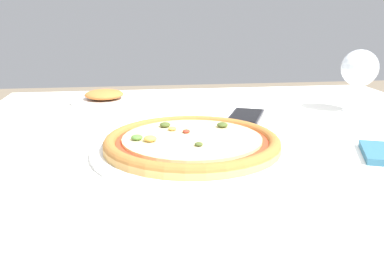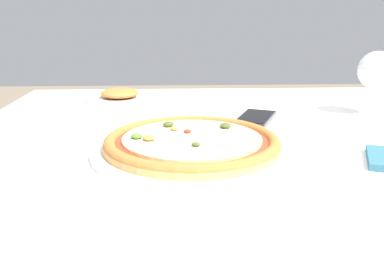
{
  "view_description": "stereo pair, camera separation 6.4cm",
  "coord_description": "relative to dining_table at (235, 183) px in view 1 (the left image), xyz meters",
  "views": [
    {
      "loc": [
        -0.19,
        -0.77,
        0.99
      ],
      "look_at": [
        -0.09,
        -0.06,
        0.78
      ],
      "focal_mm": 40.0,
      "sensor_mm": 36.0,
      "label": 1
    },
    {
      "loc": [
        -0.12,
        -0.78,
        0.99
      ],
      "look_at": [
        -0.09,
        -0.06,
        0.78
      ],
      "focal_mm": 40.0,
      "sensor_mm": 36.0,
      "label": 2
    }
  ],
  "objects": [
    {
      "name": "wine_glass_far_left",
      "position": [
        0.35,
        0.21,
        0.19
      ],
      "size": [
        0.09,
        0.09,
        0.15
      ],
      "color": "silver",
      "rests_on": "dining_table"
    },
    {
      "name": "cell_phone",
      "position": [
        0.06,
        0.17,
        0.09
      ],
      "size": [
        0.12,
        0.16,
        0.01
      ],
      "color": "#232328",
      "rests_on": "dining_table"
    },
    {
      "name": "dining_table",
      "position": [
        0.0,
        0.0,
        0.0
      ],
      "size": [
        1.14,
        1.16,
        0.75
      ],
      "color": "brown",
      "rests_on": "ground_plane"
    },
    {
      "name": "side_plate",
      "position": [
        -0.28,
        0.4,
        0.1
      ],
      "size": [
        0.18,
        0.18,
        0.04
      ],
      "color": "white",
      "rests_on": "dining_table"
    },
    {
      "name": "pizza_plate",
      "position": [
        -0.09,
        -0.06,
        0.1
      ],
      "size": [
        0.36,
        0.36,
        0.04
      ],
      "color": "white",
      "rests_on": "dining_table"
    },
    {
      "name": "fork",
      "position": [
        -0.36,
        -0.14,
        0.09
      ],
      "size": [
        0.04,
        0.17,
        0.0
      ],
      "color": "silver",
      "rests_on": "dining_table"
    }
  ]
}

